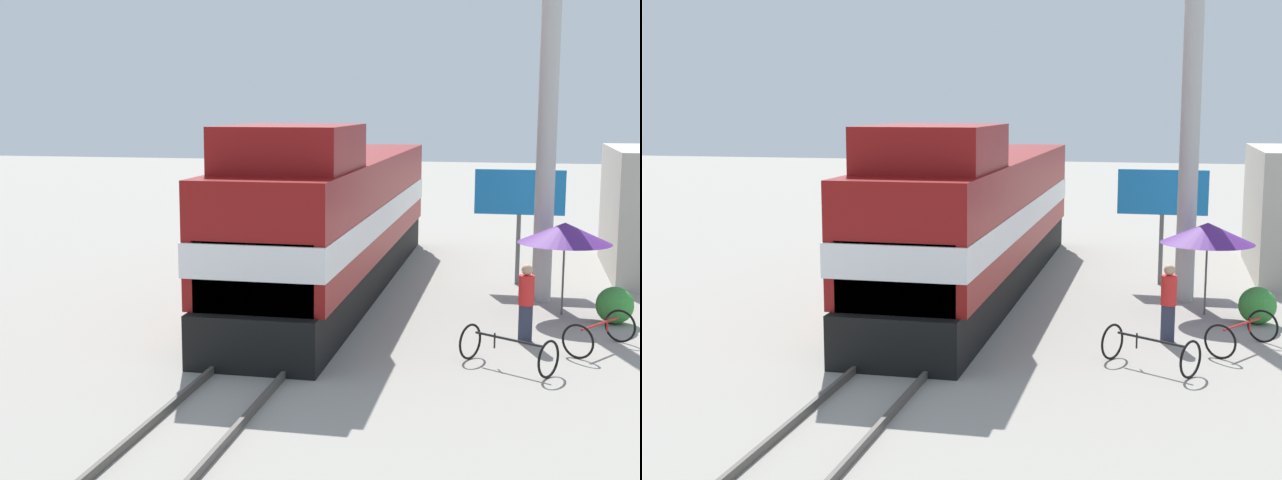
% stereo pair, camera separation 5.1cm
% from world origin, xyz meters
% --- Properties ---
extents(ground_plane, '(120.00, 120.00, 0.00)m').
position_xyz_m(ground_plane, '(0.00, 0.00, 0.00)').
color(ground_plane, gray).
extents(rail_near, '(0.08, 32.17, 0.15)m').
position_xyz_m(rail_near, '(-0.72, 0.00, 0.07)').
color(rail_near, '#4C4742').
rests_on(rail_near, ground_plane).
extents(rail_far, '(0.08, 32.17, 0.15)m').
position_xyz_m(rail_far, '(0.72, 0.00, 0.07)').
color(rail_far, '#4C4742').
rests_on(rail_far, ground_plane).
extents(locomotive, '(2.94, 16.99, 4.72)m').
position_xyz_m(locomotive, '(0.00, 3.00, 2.02)').
color(locomotive, black).
rests_on(locomotive, ground_plane).
extents(utility_pole, '(1.80, 0.50, 11.13)m').
position_xyz_m(utility_pole, '(5.62, 3.09, 5.61)').
color(utility_pole, '#B2B2AD').
rests_on(utility_pole, ground_plane).
extents(vendor_umbrella, '(2.28, 2.28, 2.31)m').
position_xyz_m(vendor_umbrella, '(6.10, 1.58, 2.05)').
color(vendor_umbrella, '#4C4C4C').
rests_on(vendor_umbrella, ground_plane).
extents(billboard_sign, '(2.55, 0.12, 3.33)m').
position_xyz_m(billboard_sign, '(4.98, 5.21, 2.51)').
color(billboard_sign, '#595959').
rests_on(billboard_sign, ground_plane).
extents(shrub_cluster, '(0.89, 0.89, 0.89)m').
position_xyz_m(shrub_cluster, '(7.28, 0.92, 0.44)').
color(shrub_cluster, '#388C38').
rests_on(shrub_cluster, ground_plane).
extents(person_bystander, '(0.34, 0.34, 1.73)m').
position_xyz_m(person_bystander, '(5.20, -1.25, 0.94)').
color(person_bystander, '#2D3347').
rests_on(person_bystander, ground_plane).
extents(bicycle, '(1.63, 1.97, 0.73)m').
position_xyz_m(bicycle, '(6.75, -1.59, 0.38)').
color(bicycle, black).
rests_on(bicycle, ground_plane).
extents(bicycle_spare, '(1.97, 1.62, 0.75)m').
position_xyz_m(bicycle_spare, '(4.86, -3.37, 0.38)').
color(bicycle_spare, black).
rests_on(bicycle_spare, ground_plane).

